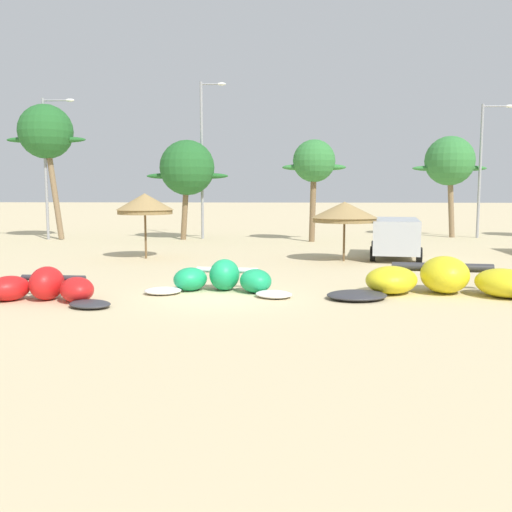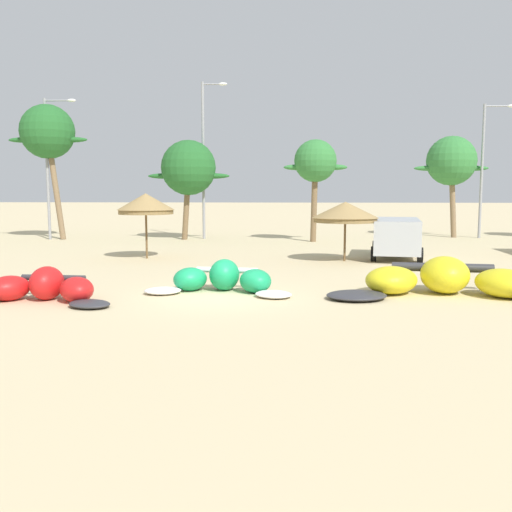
% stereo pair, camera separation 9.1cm
% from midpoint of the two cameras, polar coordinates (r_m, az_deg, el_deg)
% --- Properties ---
extents(ground_plane, '(260.00, 260.00, 0.00)m').
position_cam_midpoint_polar(ground_plane, '(17.25, -3.89, -4.05)').
color(ground_plane, beige).
extents(kite_left, '(4.82, 2.35, 0.98)m').
position_cam_midpoint_polar(kite_left, '(17.49, -20.70, -3.07)').
color(kite_left, '#333338').
rests_on(kite_left, ground).
extents(kite_left_of_center, '(4.82, 2.48, 1.00)m').
position_cam_midpoint_polar(kite_left_of_center, '(17.97, -3.50, -2.37)').
color(kite_left_of_center, white).
rests_on(kite_left_of_center, ground).
extents(kite_center, '(7.49, 3.88, 1.15)m').
position_cam_midpoint_polar(kite_center, '(18.26, 18.40, -2.37)').
color(kite_center, '#333338').
rests_on(kite_center, ground).
extents(beach_umbrella_near_van, '(2.66, 2.66, 3.04)m').
position_cam_midpoint_polar(beach_umbrella_near_van, '(26.99, -11.16, 5.16)').
color(beach_umbrella_near_van, brown).
rests_on(beach_umbrella_near_van, ground).
extents(beach_umbrella_middle, '(2.98, 2.98, 2.67)m').
position_cam_midpoint_polar(beach_umbrella_middle, '(25.84, 8.76, 4.39)').
color(beach_umbrella_middle, brown).
rests_on(beach_umbrella_middle, ground).
extents(parked_car_second, '(2.83, 4.96, 1.84)m').
position_cam_midpoint_polar(parked_car_second, '(27.55, 13.71, 2.06)').
color(parked_car_second, '#B2B7BC').
rests_on(parked_car_second, ground).
extents(palm_left, '(5.16, 3.44, 8.61)m').
position_cam_midpoint_polar(palm_left, '(39.43, -20.36, 11.49)').
color(palm_left, '#7F6647').
rests_on(palm_left, ground).
extents(palm_left_of_gap, '(5.27, 3.51, 6.37)m').
position_cam_midpoint_polar(palm_left_of_gap, '(37.04, -6.98, 8.71)').
color(palm_left_of_gap, brown).
rests_on(palm_left_of_gap, ground).
extents(palm_center_left, '(3.90, 2.60, 6.27)m').
position_cam_midpoint_polar(palm_center_left, '(35.45, 5.76, 9.30)').
color(palm_center_left, brown).
rests_on(palm_center_left, ground).
extents(palm_center_right, '(4.94, 3.29, 6.79)m').
position_cam_midpoint_polar(palm_center_right, '(40.73, 18.76, 8.93)').
color(palm_center_right, '#7F6647').
rests_on(palm_center_right, ground).
extents(lamppost_west_center, '(2.12, 0.24, 8.96)m').
position_cam_midpoint_polar(lamppost_west_center, '(39.16, -20.16, 8.95)').
color(lamppost_west_center, gray).
rests_on(lamppost_west_center, ground).
extents(lamppost_east_center, '(1.69, 0.24, 10.08)m').
position_cam_midpoint_polar(lamppost_east_center, '(37.64, -5.33, 10.22)').
color(lamppost_east_center, gray).
rests_on(lamppost_east_center, ground).
extents(lamppost_east, '(2.09, 0.24, 8.78)m').
position_cam_midpoint_polar(lamppost_east, '(40.92, 21.74, 8.63)').
color(lamppost_east, gray).
rests_on(lamppost_east, ground).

